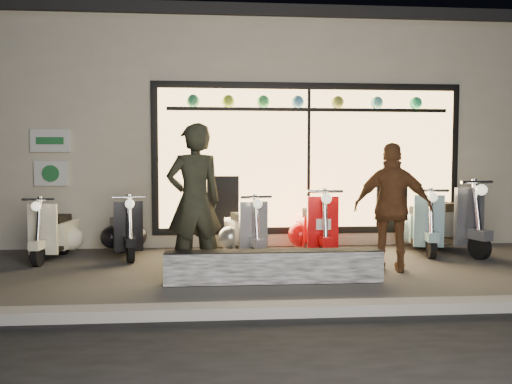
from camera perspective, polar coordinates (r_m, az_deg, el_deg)
ground at (r=6.93m, az=2.32°, el=-8.99°), size 40.00×40.00×0.00m
kerb at (r=5.00m, az=5.15°, el=-13.22°), size 40.00×0.25×0.12m
shop_building at (r=11.75m, az=-0.57°, el=6.42°), size 10.20×6.23×4.20m
graffiti_barrier at (r=6.25m, az=2.05°, el=-8.50°), size 2.69×0.28×0.40m
scooter_silver at (r=7.94m, az=-1.42°, el=-4.57°), size 0.64×1.35×0.96m
scooter_red at (r=8.07m, az=6.74°, el=-4.24°), size 0.47×1.44×1.04m
scooter_black at (r=8.29m, az=-14.77°, el=-4.37°), size 0.67×1.33×0.95m
scooter_cream at (r=8.41m, az=-21.83°, el=-4.44°), size 0.48×1.31×0.93m
scooter_blue at (r=8.88m, az=18.36°, el=-3.72°), size 0.64×1.45×1.03m
scooter_grey at (r=9.00m, az=20.58°, el=-3.33°), size 0.78×1.62×1.16m
man at (r=6.45m, az=-7.05°, el=-1.03°), size 0.83×0.68×1.98m
woman at (r=7.01m, az=15.35°, el=-1.71°), size 1.11×0.72×1.75m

